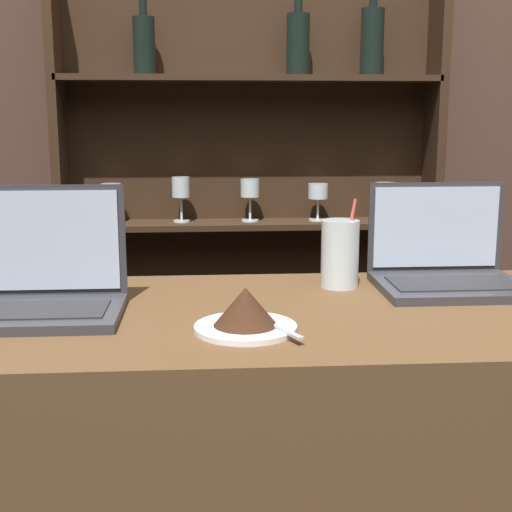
# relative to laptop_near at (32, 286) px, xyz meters

# --- Properties ---
(back_wall) EXTENTS (7.00, 0.06, 2.70)m
(back_wall) POSITION_rel_laptop_near_xyz_m (0.58, 1.22, 0.22)
(back_wall) COLOR #4C3328
(back_wall) RESTS_ON ground_plane
(back_shelf) EXTENTS (1.29, 0.18, 1.95)m
(back_shelf) POSITION_rel_laptop_near_xyz_m (0.48, 1.14, -0.10)
(back_shelf) COLOR #332114
(back_shelf) RESTS_ON ground_plane
(laptop_near) EXTENTS (0.34, 0.22, 0.23)m
(laptop_near) POSITION_rel_laptop_near_xyz_m (0.00, 0.00, 0.00)
(laptop_near) COLOR #333338
(laptop_near) RESTS_ON bar_counter
(laptop_far) EXTENTS (0.31, 0.24, 0.22)m
(laptop_far) POSITION_rel_laptop_near_xyz_m (0.84, 0.15, -0.01)
(laptop_far) COLOR #333338
(laptop_far) RESTS_ON bar_counter
(cake_plate) EXTENTS (0.18, 0.18, 0.08)m
(cake_plate) POSITION_rel_laptop_near_xyz_m (0.39, -0.14, -0.02)
(cake_plate) COLOR white
(cake_plate) RESTS_ON bar_counter
(water_glass) EXTENTS (0.08, 0.08, 0.19)m
(water_glass) POSITION_rel_laptop_near_xyz_m (0.61, 0.16, 0.02)
(water_glass) COLOR silver
(water_glass) RESTS_ON bar_counter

